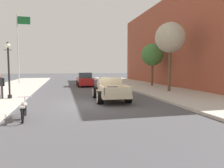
{
  "coord_description": "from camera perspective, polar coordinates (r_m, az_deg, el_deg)",
  "views": [
    {
      "loc": [
        -1.94,
        -12.52,
        2.26
      ],
      "look_at": [
        1.7,
        2.88,
        1.0
      ],
      "focal_mm": 33.37,
      "sensor_mm": 36.0,
      "label": 1
    }
  ],
  "objects": [
    {
      "name": "car_background_red",
      "position": [
        25.5,
        -7.47,
        1.15
      ],
      "size": [
        1.89,
        4.31,
        1.65
      ],
      "color": "#AD1E1E",
      "rests_on": "ground"
    },
    {
      "name": "street_lamp_near",
      "position": [
        15.79,
        -26.47,
        4.53
      ],
      "size": [
        0.5,
        0.32,
        3.85
      ],
      "color": "black",
      "rests_on": "sidewalk_left"
    },
    {
      "name": "hotrod_truck_cream",
      "position": [
        14.58,
        -0.6,
        -1.38
      ],
      "size": [
        2.34,
        5.0,
        1.58
      ],
      "color": "beige",
      "rests_on": "ground"
    },
    {
      "name": "building_right_storefront",
      "position": [
        30.03,
        23.85,
        9.84
      ],
      "size": [
        12.0,
        28.0,
        10.46
      ],
      "primitive_type": "cube",
      "color": "brown",
      "rests_on": "ground"
    },
    {
      "name": "pedestrian_sidewalk_left",
      "position": [
        15.98,
        -28.27,
        -0.21
      ],
      "size": [
        0.53,
        0.22,
        1.65
      ],
      "color": "#333338",
      "rests_on": "sidewalk_left"
    },
    {
      "name": "street_tree_second",
      "position": [
        24.82,
        11.02,
        7.84
      ],
      "size": [
        2.56,
        2.56,
        4.88
      ],
      "color": "brown",
      "rests_on": "sidewalk_right"
    },
    {
      "name": "sidewalk_right",
      "position": [
        15.68,
        22.81,
        -3.81
      ],
      "size": [
        5.5,
        64.0,
        0.15
      ],
      "primitive_type": "cube",
      "color": "#B7B2A8",
      "rests_on": "ground"
    },
    {
      "name": "street_tree_nearest",
      "position": [
        19.49,
        15.64,
        12.06
      ],
      "size": [
        2.66,
        2.66,
        6.08
      ],
      "color": "brown",
      "rests_on": "sidewalk_right"
    },
    {
      "name": "ground_plane",
      "position": [
        12.87,
        -4.43,
        -5.58
      ],
      "size": [
        140.0,
        140.0,
        0.0
      ],
      "primitive_type": "plane",
      "color": "#47474C"
    },
    {
      "name": "flagpole",
      "position": [
        30.8,
        -24.01,
        10.7
      ],
      "size": [
        1.74,
        0.16,
        9.16
      ],
      "color": "#B2B2B7",
      "rests_on": "sidewalk_left"
    },
    {
      "name": "motorcycle_parked",
      "position": [
        9.93,
        -22.96,
        -6.36
      ],
      "size": [
        0.62,
        2.12,
        0.93
      ],
      "color": "black",
      "rests_on": "ground"
    }
  ]
}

